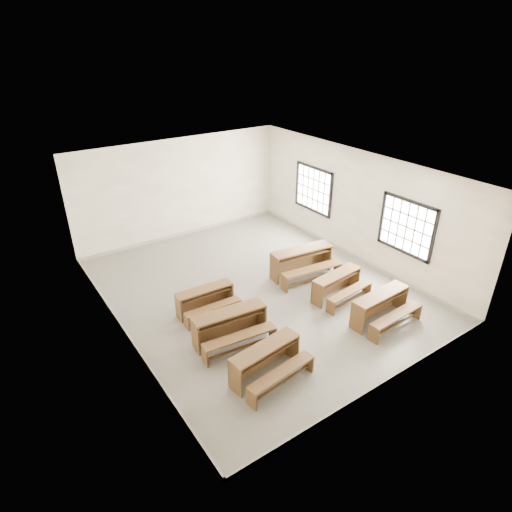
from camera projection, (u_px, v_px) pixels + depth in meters
room at (259, 213)px, 10.33m from camera, size 8.50×8.50×3.20m
desk_set_0 at (267, 360)px, 8.27m from camera, size 1.61×0.97×0.69m
desk_set_1 at (231, 324)px, 9.23m from camera, size 1.71×1.01×0.73m
desk_set_2 at (206, 299)px, 10.23m from camera, size 1.43×0.78×0.63m
desk_set_3 at (381, 305)px, 9.90m from camera, size 1.61×0.89×0.71m
desk_set_4 at (338, 284)px, 10.81m from camera, size 1.52×0.90×0.66m
desk_set_5 at (302, 260)px, 11.75m from camera, size 1.86×1.12×0.80m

